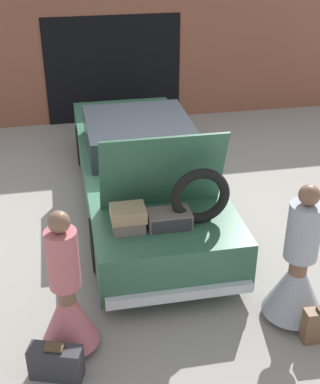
% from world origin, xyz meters
% --- Properties ---
extents(ground_plane, '(40.00, 40.00, 0.00)m').
position_xyz_m(ground_plane, '(0.00, 0.00, 0.00)').
color(ground_plane, gray).
extents(garage_wall_back, '(12.00, 0.14, 2.80)m').
position_xyz_m(garage_wall_back, '(0.00, 3.70, 1.39)').
color(garage_wall_back, brown).
rests_on(garage_wall_back, ground_plane).
extents(car, '(1.84, 5.28, 1.85)m').
position_xyz_m(car, '(0.00, -0.01, 0.59)').
color(car, '#336047').
rests_on(car, ground_plane).
extents(person_left, '(0.62, 0.62, 1.67)m').
position_xyz_m(person_left, '(-1.25, -2.90, 0.59)').
color(person_left, brown).
rests_on(person_left, ground_plane).
extents(person_right, '(0.69, 0.69, 1.70)m').
position_xyz_m(person_right, '(1.25, -2.91, 0.60)').
color(person_right, brown).
rests_on(person_right, ground_plane).
extents(suitcase_beside_left_person, '(0.56, 0.35, 0.40)m').
position_xyz_m(suitcase_beside_left_person, '(-1.41, -3.30, 0.19)').
color(suitcase_beside_left_person, '#2D2D33').
rests_on(suitcase_beside_left_person, ground_plane).
extents(suitcase_beside_right_person, '(0.39, 0.16, 0.44)m').
position_xyz_m(suitcase_beside_right_person, '(1.39, -3.32, 0.21)').
color(suitcase_beside_right_person, brown).
rests_on(suitcase_beside_right_person, ground_plane).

